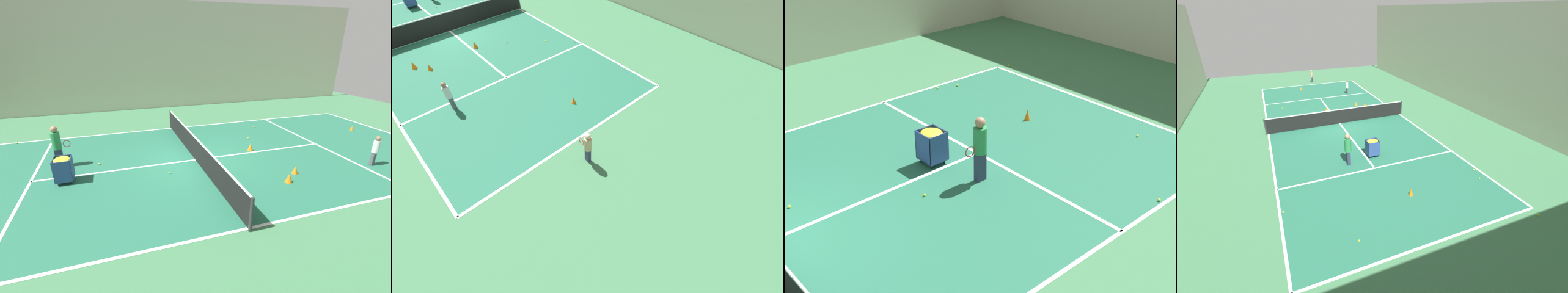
% 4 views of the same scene
% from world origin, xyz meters
% --- Properties ---
extents(line_baseline_far, '(9.34, 0.10, 0.00)m').
position_xyz_m(line_baseline_far, '(0.00, 11.36, 0.01)').
color(line_baseline_far, white).
rests_on(line_baseline_far, ground).
extents(line_service_far, '(9.34, 0.10, 0.00)m').
position_xyz_m(line_service_far, '(0.00, 6.25, 0.01)').
color(line_service_far, white).
rests_on(line_service_far, ground).
extents(coach_at_net, '(0.35, 0.67, 1.70)m').
position_xyz_m(coach_at_net, '(1.07, 5.38, 0.97)').
color(coach_at_net, '#2D3351').
rests_on(coach_at_net, ground).
extents(ball_cart, '(0.63, 0.60, 0.95)m').
position_xyz_m(ball_cart, '(-0.39, 5.03, 0.67)').
color(ball_cart, '#2D478C').
rests_on(ball_cart, ground).
extents(training_cone_2, '(0.19, 0.19, 0.33)m').
position_xyz_m(training_cone_2, '(-0.61, 8.79, 0.17)').
color(training_cone_2, orange).
rests_on(training_cone_2, ground).
extents(tennis_ball_1, '(0.07, 0.07, 0.07)m').
position_xyz_m(tennis_ball_1, '(2.29, 10.33, 0.04)').
color(tennis_ball_1, yellow).
rests_on(tennis_ball_1, ground).
extents(tennis_ball_3, '(0.07, 0.07, 0.07)m').
position_xyz_m(tennis_ball_3, '(-4.43, 8.29, 0.04)').
color(tennis_ball_3, yellow).
rests_on(tennis_ball_3, ground).
extents(tennis_ball_5, '(0.07, 0.07, 0.07)m').
position_xyz_m(tennis_ball_5, '(-4.16, 8.95, 0.04)').
color(tennis_ball_5, yellow).
rests_on(tennis_ball_5, ground).
extents(tennis_ball_6, '(0.07, 0.07, 0.07)m').
position_xyz_m(tennis_ball_6, '(-4.47, 11.76, 0.04)').
color(tennis_ball_6, yellow).
rests_on(tennis_ball_6, ground).
extents(tennis_ball_7, '(0.07, 0.07, 0.07)m').
position_xyz_m(tennis_ball_7, '(-0.89, 1.32, 0.04)').
color(tennis_ball_7, yellow).
rests_on(tennis_ball_7, ground).
extents(tennis_ball_8, '(0.07, 0.07, 0.07)m').
position_xyz_m(tennis_ball_8, '(4.54, 7.86, 0.04)').
color(tennis_ball_8, yellow).
rests_on(tennis_ball_8, ground).
extents(tennis_ball_10, '(0.07, 0.07, 0.07)m').
position_xyz_m(tennis_ball_10, '(0.76, 3.92, 0.04)').
color(tennis_ball_10, yellow).
rests_on(tennis_ball_10, ground).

